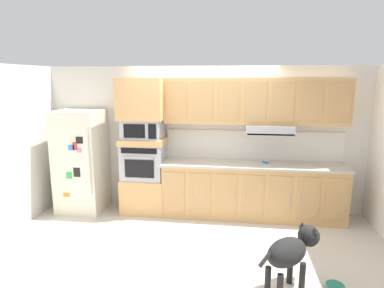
{
  "coord_description": "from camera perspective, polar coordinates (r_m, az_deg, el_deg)",
  "views": [
    {
      "loc": [
        0.57,
        -4.6,
        2.3
      ],
      "look_at": [
        -0.07,
        0.14,
        1.34
      ],
      "focal_mm": 30.9,
      "sensor_mm": 36.0,
      "label": 1
    }
  ],
  "objects": [
    {
      "name": "upper_cabinet_with_hood",
      "position": [
        5.49,
        10.96,
        6.98
      ],
      "size": [
        2.95,
        0.48,
        0.88
      ],
      "color": "tan",
      "rests_on": "backsplash_panel"
    },
    {
      "name": "refrigerator",
      "position": [
        6.08,
        -18.6,
        -2.77
      ],
      "size": [
        0.76,
        0.73,
        1.76
      ],
      "color": "silver",
      "rests_on": "ground"
    },
    {
      "name": "backsplash_panel",
      "position": [
        5.75,
        10.44,
        -0.17
      ],
      "size": [
        2.99,
        0.02,
        0.5
      ],
      "primitive_type": "cube",
      "color": "silver",
      "rests_on": "countertop_slab"
    },
    {
      "name": "dog_food_bowl",
      "position": [
        4.28,
        23.46,
        -21.71
      ],
      "size": [
        0.2,
        0.2,
        0.06
      ],
      "color": "#267F66",
      "rests_on": "ground"
    },
    {
      "name": "side_panel_left",
      "position": [
        5.79,
        -28.03,
        -0.45
      ],
      "size": [
        0.12,
        7.1,
        2.5
      ],
      "primitive_type": "cube",
      "color": "silver",
      "rests_on": "ground"
    },
    {
      "name": "dog",
      "position": [
        3.9,
        16.84,
        -17.19
      ],
      "size": [
        0.76,
        0.71,
        0.7
      ],
      "rotation": [
        0.0,
        0.0,
        0.75
      ],
      "color": "black",
      "rests_on": "ground"
    },
    {
      "name": "back_kitchen_wall",
      "position": [
        5.83,
        1.97,
        0.96
      ],
      "size": [
        6.2,
        0.12,
        2.5
      ],
      "primitive_type": "cube",
      "color": "silver",
      "rests_on": "ground"
    },
    {
      "name": "lower_cabinet_run",
      "position": [
        5.66,
        10.31,
        -8.02
      ],
      "size": [
        2.95,
        0.63,
        0.88
      ],
      "color": "tan",
      "rests_on": "ground"
    },
    {
      "name": "appliance_upper_cabinet",
      "position": [
        5.58,
        -8.58,
        7.72
      ],
      "size": [
        0.74,
        0.62,
        0.68
      ],
      "primitive_type": "cube",
      "color": "tan",
      "rests_on": "microwave"
    },
    {
      "name": "countertop_slab",
      "position": [
        5.53,
        10.48,
        -3.51
      ],
      "size": [
        2.99,
        0.64,
        0.04
      ],
      "primitive_type": "cube",
      "color": "#BCB2A3",
      "rests_on": "lower_cabinet_run"
    },
    {
      "name": "built_in_oven",
      "position": [
        5.74,
        -8.28,
        -2.9
      ],
      "size": [
        0.7,
        0.62,
        0.6
      ],
      "color": "#A8AAAF",
      "rests_on": "oven_base_cabinet"
    },
    {
      "name": "microwave",
      "position": [
        5.63,
        -8.44,
        2.63
      ],
      "size": [
        0.64,
        0.54,
        0.32
      ],
      "color": "#A8AAAF",
      "rests_on": "appliance_mid_shelf"
    },
    {
      "name": "screwdriver",
      "position": [
        5.59,
        12.55,
        -3.09
      ],
      "size": [
        0.16,
        0.17,
        0.03
      ],
      "color": "blue",
      "rests_on": "countertop_slab"
    },
    {
      "name": "appliance_mid_shelf",
      "position": [
        5.67,
        -8.37,
        0.54
      ],
      "size": [
        0.74,
        0.62,
        0.1
      ],
      "primitive_type": "cube",
      "color": "tan",
      "rests_on": "built_in_oven"
    },
    {
      "name": "ground_plane",
      "position": [
        5.17,
        0.59,
        -15.07
      ],
      "size": [
        9.6,
        9.6,
        0.0
      ],
      "primitive_type": "plane",
      "color": "beige"
    },
    {
      "name": "oven_base_cabinet",
      "position": [
        5.92,
        -8.1,
        -8.54
      ],
      "size": [
        0.74,
        0.62,
        0.6
      ],
      "primitive_type": "cube",
      "color": "tan",
      "rests_on": "ground"
    }
  ]
}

